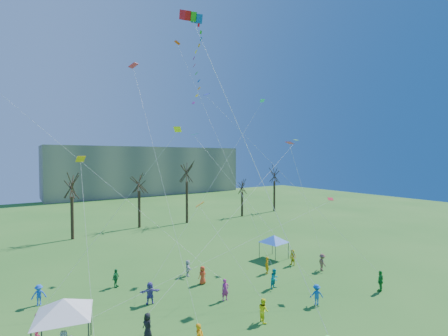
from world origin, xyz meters
TOP-DOWN VIEW (x-y plane):
  - ground at (0.00, 0.00)m, footprint 160.00×160.00m
  - distant_building at (22.00, 82.00)m, footprint 60.00×14.00m
  - bare_tree_row at (3.41, 35.59)m, footprint 67.28×8.65m
  - big_box_kite at (-2.28, 5.96)m, footprint 2.17×6.46m
  - canopy_tent_white at (-11.85, 5.91)m, footprint 4.31×4.31m
  - canopy_tent_blue at (10.81, 11.68)m, footprint 3.63×3.63m
  - festival_crowd at (-0.81, 6.72)m, footprint 26.44×14.83m
  - small_kites_aloft at (0.63, 10.61)m, footprint 31.17×17.77m

SIDE VIEW (x-z plane):
  - ground at x=0.00m, z-range 0.00..0.00m
  - festival_crowd at x=-0.81m, z-range -0.07..1.77m
  - canopy_tent_blue at x=10.81m, z-range 0.95..3.70m
  - canopy_tent_white at x=-11.85m, z-range 1.15..4.47m
  - bare_tree_row at x=3.41m, z-range 1.36..13.03m
  - distant_building at x=22.00m, z-range 0.00..15.00m
  - small_kites_aloft at x=0.63m, z-range -3.09..30.68m
  - big_box_kite at x=-2.28m, z-range 7.09..30.53m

